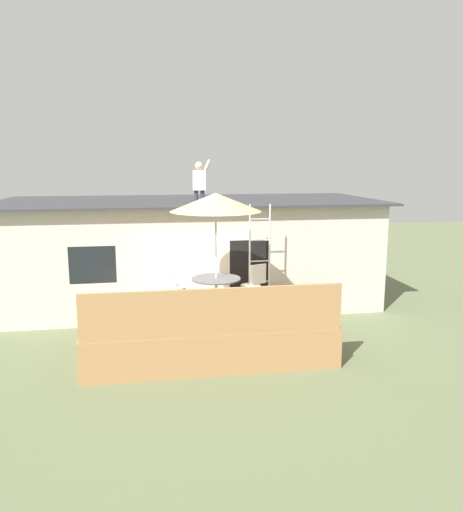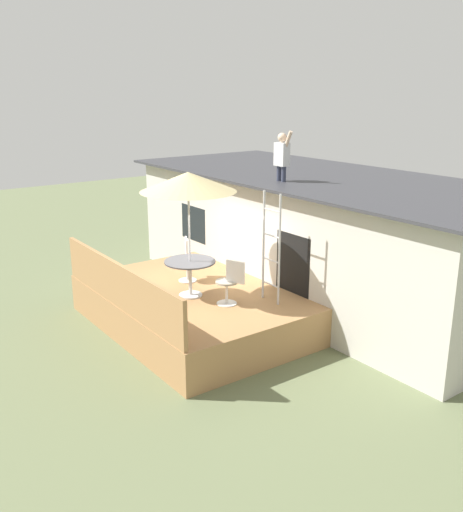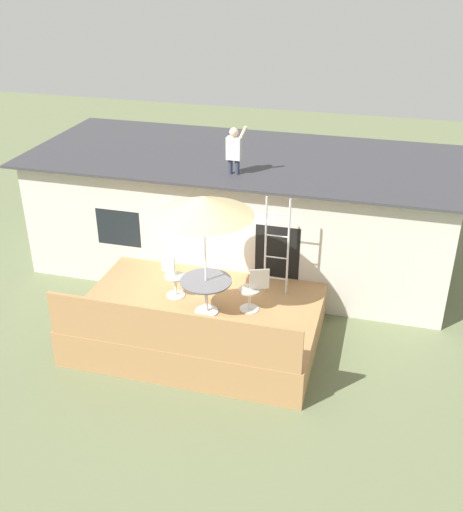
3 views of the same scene
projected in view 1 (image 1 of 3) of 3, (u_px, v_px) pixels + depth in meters
The scene contains 10 objects.
ground_plane at pixel (205, 344), 10.93m from camera, with size 40.00×40.00×0.00m, color #66704C.
house at pixel (190, 251), 14.14m from camera, with size 10.50×4.50×2.92m.
deck at pixel (205, 327), 10.85m from camera, with size 4.96×3.44×0.80m, color #A87A4C.
deck_railing at pixel (215, 312), 9.08m from camera, with size 4.86×0.08×0.90m, color #A87A4C.
patio_table at pixel (216, 285), 10.50m from camera, with size 1.04×1.04×0.74m.
patio_umbrella at pixel (216, 202), 10.17m from camera, with size 1.90×1.90×2.54m.
step_ladder at pixel (260, 251), 11.70m from camera, with size 0.52×0.04×2.20m.
person_figure at pixel (200, 180), 12.47m from camera, with size 0.47×0.20×1.11m.
patio_chair_left at pixel (173, 287), 10.84m from camera, with size 0.58×0.44×0.92m.
patio_chair_right at pixel (253, 286), 11.01m from camera, with size 0.60×0.44×0.92m.
Camera 1 is at (-1.12, -10.33, 3.96)m, focal length 34.74 mm.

